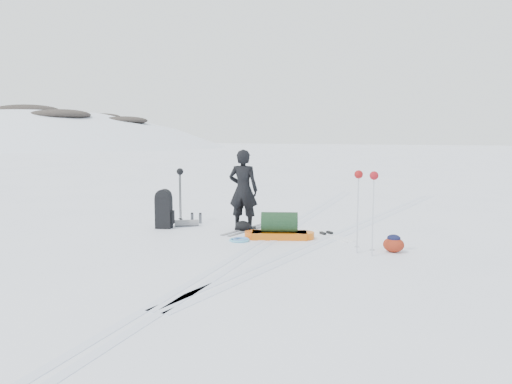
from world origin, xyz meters
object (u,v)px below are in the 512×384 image
pulk_sled (279,228)px  ski_poles_black (180,178)px  expedition_rucksack (167,210)px  skier (243,190)px

pulk_sled → ski_poles_black: (-2.96, 0.74, 0.91)m
expedition_rucksack → ski_poles_black: bearing=78.5°
skier → pulk_sled: (1.12, -0.56, -0.72)m
skier → ski_poles_black: (-1.84, 0.19, 0.19)m
pulk_sled → ski_poles_black: ski_poles_black is taller
skier → pulk_sled: skier is taller
expedition_rucksack → ski_poles_black: (-0.08, 0.71, 0.70)m
pulk_sled → expedition_rucksack: expedition_rucksack is taller
pulk_sled → expedition_rucksack: bearing=158.3°
pulk_sled → expedition_rucksack: 2.90m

